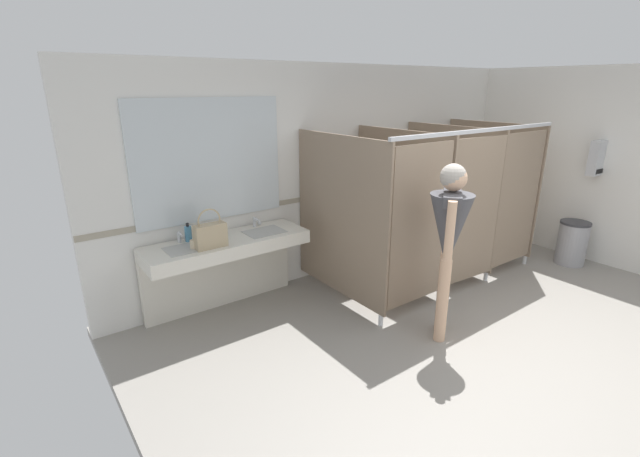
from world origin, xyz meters
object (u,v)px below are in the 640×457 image
at_px(person_standing, 449,231).
at_px(paper_cup, 194,244).
at_px(paper_towel_dispenser_upper, 598,158).
at_px(trash_bin, 572,243).
at_px(soap_dispenser, 188,233).
at_px(handbag, 210,235).

bearing_deg(person_standing, paper_cup, 139.34).
bearing_deg(paper_towel_dispenser_upper, trash_bin, 179.92).
xyz_separation_m(person_standing, soap_dispenser, (-1.82, 1.83, -0.16)).
xyz_separation_m(trash_bin, person_standing, (-2.97, -0.13, 0.80)).
bearing_deg(trash_bin, handbag, 163.34).
relative_size(handbag, paper_cup, 4.57).
relative_size(paper_towel_dispenser_upper, trash_bin, 0.77).
bearing_deg(paper_cup, soap_dispenser, 80.85).
height_order(paper_towel_dispenser_upper, trash_bin, paper_towel_dispenser_upper).
bearing_deg(handbag, paper_cup, 154.86).
height_order(person_standing, paper_cup, person_standing).
bearing_deg(paper_cup, paper_towel_dispenser_upper, -16.05).
height_order(paper_towel_dispenser_upper, soap_dispenser, paper_towel_dispenser_upper).
relative_size(person_standing, paper_cup, 19.79).
height_order(trash_bin, soap_dispenser, soap_dispenser).
relative_size(paper_towel_dispenser_upper, paper_cup, 5.35).
bearing_deg(paper_cup, person_standing, -40.66).
distance_m(trash_bin, paper_cup, 5.08).
xyz_separation_m(paper_towel_dispenser_upper, person_standing, (-3.25, -0.13, -0.36)).
distance_m(person_standing, handbag, 2.29).
height_order(paper_towel_dispenser_upper, handbag, paper_towel_dispenser_upper).
relative_size(trash_bin, soap_dispenser, 3.13).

